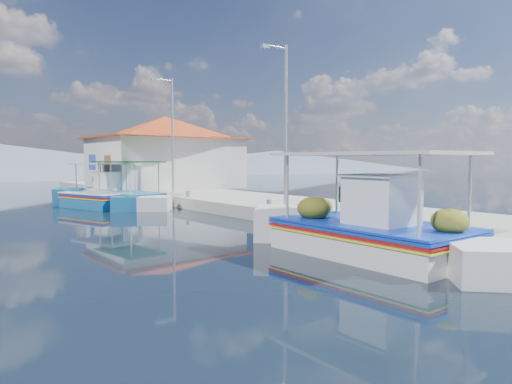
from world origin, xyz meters
TOP-DOWN VIEW (x-y plane):
  - ground at (0.00, 0.00)m, footprint 160.00×160.00m
  - quay at (5.90, 6.00)m, footprint 5.00×44.00m
  - bollards at (3.80, 5.25)m, footprint 0.20×17.20m
  - main_caique at (1.75, -4.18)m, footprint 2.46×8.21m
  - caique_green_canopy at (1.79, 10.24)m, footprint 2.47×6.43m
  - caique_blue_hull at (0.39, 10.70)m, footprint 2.95×5.79m
  - caique_far at (1.64, 12.87)m, footprint 3.04×6.32m
  - harbor_building at (6.20, 15.00)m, footprint 10.49×10.49m
  - lamp_post_near at (4.51, 2.00)m, footprint 1.21×0.14m
  - lamp_post_far at (4.51, 11.00)m, footprint 1.21×0.14m
  - mountain_ridge at (6.54, 56.00)m, footprint 171.40×96.00m

SIDE VIEW (x-z plane):
  - ground at x=0.00m, z-range 0.00..0.00m
  - quay at x=5.90m, z-range 0.00..0.50m
  - caique_blue_hull at x=0.39m, z-range -0.25..0.83m
  - caique_green_canopy at x=1.79m, z-range -0.85..1.57m
  - caique_far at x=1.64m, z-range -0.72..1.57m
  - main_caique at x=1.75m, z-range -0.83..1.87m
  - bollards at x=3.80m, z-range 0.50..0.80m
  - mountain_ridge at x=6.54m, z-range -0.71..4.79m
  - harbor_building at x=6.20m, z-range 0.58..4.98m
  - lamp_post_near at x=4.51m, z-range 0.85..6.85m
  - lamp_post_far at x=4.51m, z-range 0.85..6.85m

